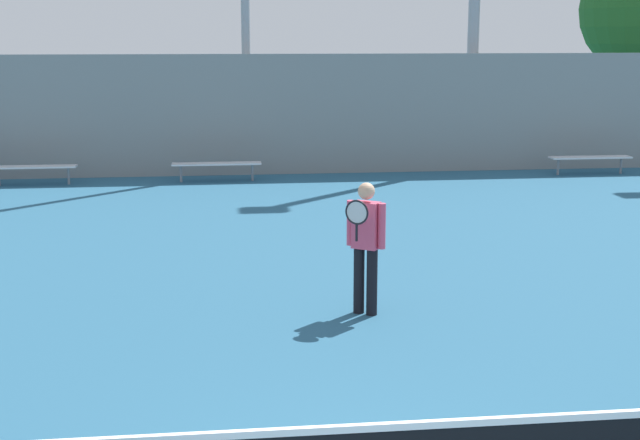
% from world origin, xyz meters
% --- Properties ---
extents(tennis_player, '(0.52, 0.51, 1.72)m').
position_xyz_m(tennis_player, '(0.88, 5.53, 0.97)').
color(tennis_player, black).
rests_on(tennis_player, ground_plane).
extents(bench_courtside_near, '(2.02, 0.40, 0.46)m').
position_xyz_m(bench_courtside_near, '(-5.28, 16.33, 0.42)').
color(bench_courtside_near, silver).
rests_on(bench_courtside_near, ground_plane).
extents(bench_courtside_far, '(2.11, 0.40, 0.46)m').
position_xyz_m(bench_courtside_far, '(8.58, 16.33, 0.42)').
color(bench_courtside_far, silver).
rests_on(bench_courtside_far, ground_plane).
extents(bench_adjacent_court, '(2.17, 0.40, 0.46)m').
position_xyz_m(bench_adjacent_court, '(-0.94, 16.33, 0.42)').
color(bench_adjacent_court, silver).
rests_on(bench_adjacent_court, ground_plane).
extents(back_fence, '(34.22, 0.06, 3.05)m').
position_xyz_m(back_fence, '(0.00, 17.32, 1.52)').
color(back_fence, gray).
rests_on(back_fence, ground_plane).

